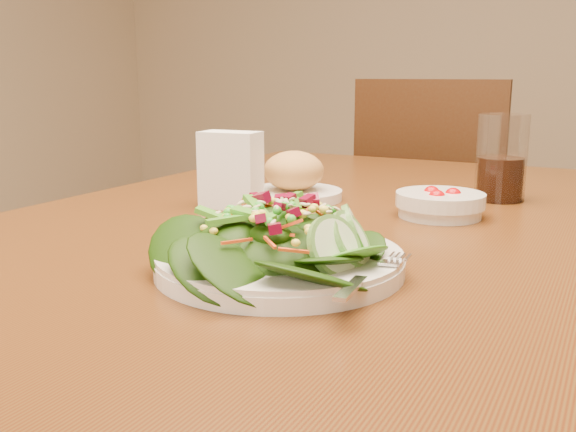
# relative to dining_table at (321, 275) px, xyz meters

# --- Properties ---
(dining_table) EXTENTS (0.90, 1.40, 0.75)m
(dining_table) POSITION_rel_dining_table_xyz_m (0.00, 0.00, 0.00)
(dining_table) COLOR #503112
(dining_table) RESTS_ON ground_plane
(chair_far) EXTENTS (0.45, 0.46, 0.95)m
(chair_far) POSITION_rel_dining_table_xyz_m (-0.07, 0.98, -0.15)
(chair_far) COLOR black
(chair_far) RESTS_ON ground_plane
(salad_plate) EXTENTS (0.28, 0.27, 0.08)m
(salad_plate) POSITION_rel_dining_table_xyz_m (0.09, -0.30, 0.13)
(salad_plate) COLOR silver
(salad_plate) RESTS_ON dining_table
(bread_plate) EXTENTS (0.17, 0.17, 0.09)m
(bread_plate) POSITION_rel_dining_table_xyz_m (-0.09, 0.08, 0.14)
(bread_plate) COLOR silver
(bread_plate) RESTS_ON dining_table
(tomato_bowl) EXTENTS (0.13, 0.13, 0.04)m
(tomato_bowl) POSITION_rel_dining_table_xyz_m (0.17, 0.06, 0.12)
(tomato_bowl) COLOR silver
(tomato_bowl) RESTS_ON dining_table
(drinking_glass) EXTENTS (0.08, 0.08, 0.15)m
(drinking_glass) POSITION_rel_dining_table_xyz_m (0.23, 0.24, 0.16)
(drinking_glass) COLOR silver
(drinking_glass) RESTS_ON dining_table
(napkin_holder) EXTENTS (0.10, 0.06, 0.12)m
(napkin_holder) POSITION_rel_dining_table_xyz_m (-0.15, -0.03, 0.17)
(napkin_holder) COLOR white
(napkin_holder) RESTS_ON dining_table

